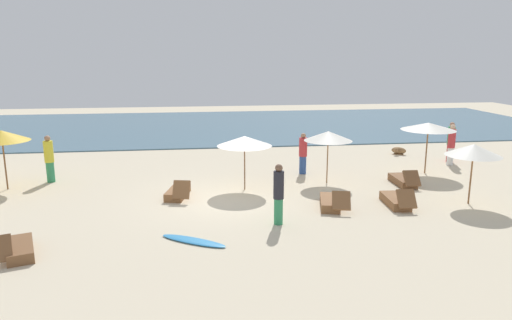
{
  "coord_description": "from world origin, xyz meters",
  "views": [
    {
      "loc": [
        -0.92,
        -15.65,
        4.88
      ],
      "look_at": [
        1.31,
        1.1,
        1.1
      ],
      "focal_mm": 33.21,
      "sensor_mm": 36.0,
      "label": 1
    }
  ],
  "objects_px": {
    "umbrella_2": "(328,136)",
    "lounger_1": "(331,202)",
    "lounger_2": "(403,181)",
    "lounger_5": "(18,249)",
    "umbrella_1": "(474,150)",
    "person_3": "(49,159)",
    "umbrella_4": "(2,136)",
    "umbrella_3": "(245,141)",
    "dog": "(398,151)",
    "person_1": "(303,153)",
    "person_2": "(451,144)",
    "person_4": "(279,194)",
    "lounger_4": "(396,201)",
    "lounger_0": "(178,192)",
    "umbrella_6": "(428,126)",
    "person_0": "(451,142)",
    "surfboard": "(193,241)"
  },
  "relations": [
    {
      "from": "umbrella_2",
      "to": "lounger_1",
      "type": "relative_size",
      "value": 1.13
    },
    {
      "from": "lounger_2",
      "to": "lounger_5",
      "type": "bearing_deg",
      "value": -158.08
    },
    {
      "from": "umbrella_1",
      "to": "person_3",
      "type": "xyz_separation_m",
      "value": [
        -14.63,
        4.74,
        -0.9
      ]
    },
    {
      "from": "umbrella_4",
      "to": "umbrella_2",
      "type": "bearing_deg",
      "value": -3.1
    },
    {
      "from": "umbrella_3",
      "to": "dog",
      "type": "height_order",
      "value": "umbrella_3"
    },
    {
      "from": "umbrella_3",
      "to": "person_1",
      "type": "distance_m",
      "value": 3.49
    },
    {
      "from": "lounger_5",
      "to": "person_2",
      "type": "bearing_deg",
      "value": 26.34
    },
    {
      "from": "lounger_1",
      "to": "person_4",
      "type": "distance_m",
      "value": 2.48
    },
    {
      "from": "lounger_4",
      "to": "person_3",
      "type": "xyz_separation_m",
      "value": [
        -12.14,
        4.63,
        0.76
      ]
    },
    {
      "from": "person_4",
      "to": "person_3",
      "type": "bearing_deg",
      "value": 143.92
    },
    {
      "from": "lounger_4",
      "to": "person_3",
      "type": "relative_size",
      "value": 0.94
    },
    {
      "from": "lounger_0",
      "to": "person_1",
      "type": "bearing_deg",
      "value": 28.03
    },
    {
      "from": "lounger_5",
      "to": "lounger_0",
      "type": "bearing_deg",
      "value": 49.73
    },
    {
      "from": "lounger_0",
      "to": "dog",
      "type": "xyz_separation_m",
      "value": [
        10.69,
        5.86,
        0.02
      ]
    },
    {
      "from": "lounger_1",
      "to": "lounger_4",
      "type": "height_order",
      "value": "lounger_4"
    },
    {
      "from": "lounger_2",
      "to": "umbrella_1",
      "type": "bearing_deg",
      "value": -65.24
    },
    {
      "from": "umbrella_3",
      "to": "umbrella_4",
      "type": "xyz_separation_m",
      "value": [
        -8.7,
        1.16,
        0.19
      ]
    },
    {
      "from": "umbrella_2",
      "to": "umbrella_6",
      "type": "height_order",
      "value": "umbrella_6"
    },
    {
      "from": "lounger_0",
      "to": "person_2",
      "type": "relative_size",
      "value": 0.94
    },
    {
      "from": "person_3",
      "to": "person_2",
      "type": "bearing_deg",
      "value": 2.17
    },
    {
      "from": "person_0",
      "to": "surfboard",
      "type": "height_order",
      "value": "person_0"
    },
    {
      "from": "umbrella_1",
      "to": "lounger_0",
      "type": "xyz_separation_m",
      "value": [
        -9.65,
        2.04,
        -1.66
      ]
    },
    {
      "from": "lounger_1",
      "to": "umbrella_1",
      "type": "bearing_deg",
      "value": -2.61
    },
    {
      "from": "lounger_4",
      "to": "surfboard",
      "type": "bearing_deg",
      "value": -161.37
    },
    {
      "from": "umbrella_2",
      "to": "lounger_4",
      "type": "relative_size",
      "value": 1.18
    },
    {
      "from": "person_1",
      "to": "surfboard",
      "type": "relative_size",
      "value": 0.92
    },
    {
      "from": "lounger_2",
      "to": "surfboard",
      "type": "distance_m",
      "value": 9.23
    },
    {
      "from": "lounger_0",
      "to": "lounger_2",
      "type": "bearing_deg",
      "value": 3.15
    },
    {
      "from": "umbrella_1",
      "to": "lounger_4",
      "type": "xyz_separation_m",
      "value": [
        -2.49,
        0.11,
        -1.66
      ]
    },
    {
      "from": "lounger_0",
      "to": "lounger_5",
      "type": "bearing_deg",
      "value": -130.27
    },
    {
      "from": "umbrella_2",
      "to": "umbrella_6",
      "type": "relative_size",
      "value": 0.92
    },
    {
      "from": "umbrella_4",
      "to": "person_3",
      "type": "relative_size",
      "value": 1.2
    },
    {
      "from": "person_0",
      "to": "surfboard",
      "type": "bearing_deg",
      "value": -145.47
    },
    {
      "from": "umbrella_4",
      "to": "umbrella_6",
      "type": "distance_m",
      "value": 16.48
    },
    {
      "from": "umbrella_1",
      "to": "person_1",
      "type": "bearing_deg",
      "value": 133.95
    },
    {
      "from": "lounger_1",
      "to": "person_1",
      "type": "distance_m",
      "value": 4.58
    },
    {
      "from": "person_3",
      "to": "dog",
      "type": "relative_size",
      "value": 2.42
    },
    {
      "from": "lounger_2",
      "to": "person_2",
      "type": "xyz_separation_m",
      "value": [
        3.51,
        2.88,
        0.77
      ]
    },
    {
      "from": "person_0",
      "to": "person_2",
      "type": "distance_m",
      "value": 0.71
    },
    {
      "from": "lounger_4",
      "to": "surfboard",
      "type": "distance_m",
      "value": 7.01
    },
    {
      "from": "umbrella_6",
      "to": "lounger_5",
      "type": "xyz_separation_m",
      "value": [
        -13.99,
        -6.58,
        -1.81
      ]
    },
    {
      "from": "lounger_5",
      "to": "umbrella_2",
      "type": "bearing_deg",
      "value": 30.8
    },
    {
      "from": "umbrella_4",
      "to": "person_0",
      "type": "distance_m",
      "value": 18.77
    },
    {
      "from": "umbrella_4",
      "to": "lounger_4",
      "type": "bearing_deg",
      "value": -15.57
    },
    {
      "from": "person_4",
      "to": "surfboard",
      "type": "bearing_deg",
      "value": -157.02
    },
    {
      "from": "person_1",
      "to": "umbrella_2",
      "type": "bearing_deg",
      "value": -68.43
    },
    {
      "from": "umbrella_1",
      "to": "umbrella_2",
      "type": "xyz_separation_m",
      "value": [
        -3.96,
        3.21,
        0.01
      ]
    },
    {
      "from": "umbrella_6",
      "to": "person_0",
      "type": "relative_size",
      "value": 1.19
    },
    {
      "from": "umbrella_1",
      "to": "person_2",
      "type": "relative_size",
      "value": 1.1
    },
    {
      "from": "umbrella_1",
      "to": "umbrella_2",
      "type": "distance_m",
      "value": 5.1
    }
  ]
}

